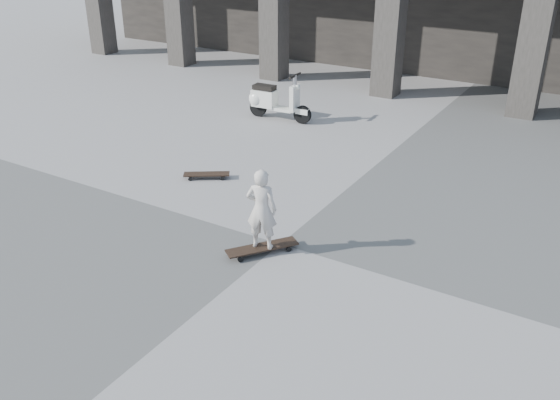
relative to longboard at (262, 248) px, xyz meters
The scene contains 5 objects.
ground 0.38m from the longboard, 75.57° to the left, with size 90.00×90.00×0.00m, color #50504D.
longboard is the anchor object (origin of this frame).
skateboard_spare 2.93m from the longboard, 143.50° to the left, with size 0.83×0.65×0.10m.
child 0.63m from the longboard, 116.57° to the right, with size 0.44×0.29×1.21m, color beige.
scooter 6.41m from the longboard, 121.14° to the left, with size 1.64×0.54×1.14m.
Camera 1 is at (3.99, -6.59, 4.43)m, focal length 38.00 mm.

